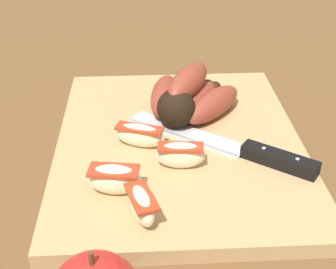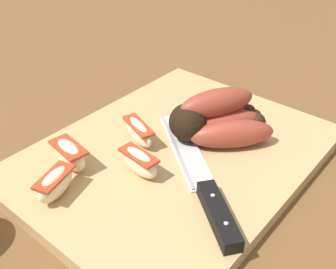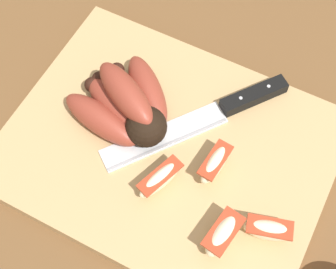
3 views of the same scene
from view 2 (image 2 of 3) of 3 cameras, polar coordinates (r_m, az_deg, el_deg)
The scene contains 8 objects.
ground_plane at distance 0.59m, azimuth -0.17°, elevation -3.25°, with size 6.00×6.00×0.00m, color brown.
cutting_board at distance 0.58m, azimuth 1.21°, elevation -2.94°, with size 0.43×0.34×0.02m, color tan.
banana_bunch at distance 0.60m, azimuth 6.74°, elevation 2.31°, with size 0.15×0.15×0.07m.
chefs_knife at distance 0.50m, azimuth 5.27°, elevation -7.61°, with size 0.19×0.24×0.02m.
apple_wedge_near at distance 0.51m, azimuth -15.65°, elevation -6.70°, with size 0.06×0.04×0.04m.
apple_wedge_middle at distance 0.58m, azimuth -4.17°, elevation 0.44°, with size 0.04×0.07×0.03m.
apple_wedge_far at distance 0.52m, azimuth -4.12°, elevation -3.90°, with size 0.03×0.06×0.04m.
apple_wedge_extra at distance 0.55m, azimuth -13.76°, elevation -2.75°, with size 0.04×0.07×0.04m.
Camera 2 is at (-0.36, -0.30, 0.36)m, focal length 43.11 mm.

